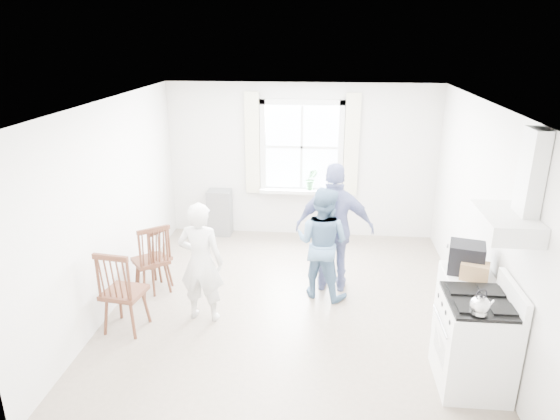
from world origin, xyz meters
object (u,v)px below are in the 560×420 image
object	(u,v)px
windsor_chair_a	(152,253)
person_right	(335,228)
windsor_chair_b	(118,284)
windsor_chair_c	(157,252)
person_mid	(322,243)
gas_stove	(474,342)
stereo_stack	(466,258)
person_left	(201,262)
low_cabinet	(463,308)

from	to	relation	value
windsor_chair_a	person_right	bearing A→B (deg)	9.44
windsor_chair_b	windsor_chair_c	bearing A→B (deg)	84.57
person_mid	windsor_chair_b	bearing A→B (deg)	49.37
person_right	windsor_chair_c	bearing A→B (deg)	9.76
person_right	gas_stove	bearing A→B (deg)	129.00
gas_stove	person_right	size ratio (longest dim) A/B	0.63
stereo_stack	person_left	bearing A→B (deg)	175.04
person_mid	person_right	world-z (taller)	person_right
stereo_stack	person_mid	world-z (taller)	person_mid
windsor_chair_b	person_right	xyz separation A→B (m)	(2.46, 1.35, 0.24)
windsor_chair_b	person_left	bearing A→B (deg)	26.46
windsor_chair_a	person_right	world-z (taller)	person_right
windsor_chair_a	windsor_chair_c	size ratio (longest dim) A/B	1.08
low_cabinet	person_left	distance (m)	3.05
windsor_chair_a	windsor_chair_c	bearing A→B (deg)	79.69
person_left	person_right	world-z (taller)	person_right
gas_stove	stereo_stack	bearing A→B (deg)	87.62
person_left	person_mid	xyz separation A→B (m)	(1.44, 0.72, 0.00)
stereo_stack	person_left	world-z (taller)	person_left
gas_stove	windsor_chair_b	size ratio (longest dim) A/B	1.06
person_left	person_mid	distance (m)	1.61
windsor_chair_c	gas_stove	bearing A→B (deg)	-23.25
low_cabinet	windsor_chair_a	xyz separation A→B (m)	(-3.81, 0.78, 0.16)
windsor_chair_c	person_right	size ratio (longest dim) A/B	0.52
gas_stove	windsor_chair_b	world-z (taller)	gas_stove
low_cabinet	windsor_chair_b	world-z (taller)	windsor_chair_b
low_cabinet	windsor_chair_c	distance (m)	3.90
windsor_chair_b	low_cabinet	bearing A→B (deg)	2.50
stereo_stack	windsor_chair_c	xyz separation A→B (m)	(-3.75, 0.90, -0.50)
windsor_chair_b	person_mid	distance (m)	2.58
windsor_chair_c	person_mid	bearing A→B (deg)	2.26
gas_stove	windsor_chair_b	bearing A→B (deg)	172.11
gas_stove	person_left	xyz separation A→B (m)	(-2.96, 0.96, 0.27)
gas_stove	person_mid	size ratio (longest dim) A/B	0.74
gas_stove	stereo_stack	xyz separation A→B (m)	(0.03, 0.70, 0.58)
low_cabinet	person_left	world-z (taller)	person_left
low_cabinet	windsor_chair_b	bearing A→B (deg)	-177.50
person_mid	low_cabinet	bearing A→B (deg)	170.92
gas_stove	person_right	xyz separation A→B (m)	(-1.36, 1.88, 0.40)
windsor_chair_c	person_mid	distance (m)	2.21
windsor_chair_b	person_right	bearing A→B (deg)	28.67
stereo_stack	person_right	size ratio (longest dim) A/B	0.24
gas_stove	windsor_chair_b	distance (m)	3.86
gas_stove	windsor_chair_a	size ratio (longest dim) A/B	1.12
windsor_chair_a	person_left	size ratio (longest dim) A/B	0.66
low_cabinet	windsor_chair_c	bearing A→B (deg)	166.66
windsor_chair_b	person_right	world-z (taller)	person_right
windsor_chair_b	person_mid	size ratio (longest dim) A/B	0.70
person_right	low_cabinet	bearing A→B (deg)	143.61
low_cabinet	windsor_chair_a	distance (m)	3.89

